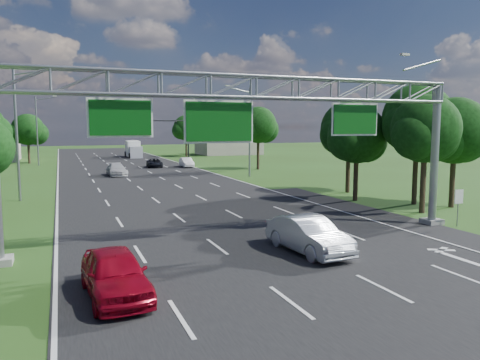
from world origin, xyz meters
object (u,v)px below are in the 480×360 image
traffic_signal (167,130)px  silver_sedan (308,235)px  sign_gantry (255,100)px  regulatory_sign (459,200)px  red_coupe (115,273)px  box_truck (133,149)px

traffic_signal → silver_sedan: (-5.76, -55.89, -4.36)m
sign_gantry → regulatory_sign: size_ratio=11.19×
red_coupe → traffic_signal: bearing=72.2°
sign_gantry → regulatory_sign: sign_gantry is taller
red_coupe → box_truck: 73.98m
red_coupe → box_truck: bearing=77.4°
red_coupe → sign_gantry: bearing=32.8°
red_coupe → box_truck: box_truck is taller
sign_gantry → box_truck: 68.00m
sign_gantry → regulatory_sign: bearing=-4.8°
traffic_signal → red_coupe: traffic_signal is taller
box_truck → silver_sedan: bearing=-89.7°
regulatory_sign → traffic_signal: size_ratio=0.17×
red_coupe → silver_sedan: size_ratio=0.95×
red_coupe → silver_sedan: 9.06m
sign_gantry → silver_sedan: 6.88m
red_coupe → regulatory_sign: bearing=9.0°
traffic_signal → box_truck: bearing=102.3°
sign_gantry → traffic_signal: 53.51m
sign_gantry → red_coupe: (-7.30, -5.45, -6.10)m
silver_sedan → box_truck: box_truck is taller
traffic_signal → silver_sedan: 56.36m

